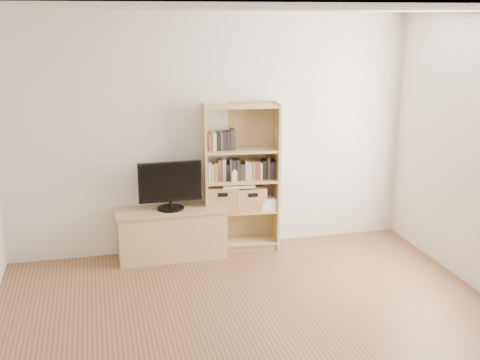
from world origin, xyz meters
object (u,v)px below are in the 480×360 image
object	(u,v)px
television	(170,185)
basket_right	(251,198)
baby_monitor	(234,177)
bookshelf	(242,178)
basket_left	(222,198)
laptop	(238,185)
tv_stand	(172,234)

from	to	relation	value
television	basket_right	size ratio (longest dim) A/B	2.10
baby_monitor	basket_right	distance (m)	0.35
bookshelf	basket_left	size ratio (longest dim) A/B	4.77
bookshelf	television	bearing A→B (deg)	-169.81
basket_left	laptop	bearing A→B (deg)	-3.27
television	basket_left	xyz separation A→B (m)	(0.58, 0.08, -0.21)
baby_monitor	laptop	bearing A→B (deg)	58.61
basket_right	television	bearing A→B (deg)	-173.70
baby_monitor	laptop	size ratio (longest dim) A/B	0.33
bookshelf	baby_monitor	bearing A→B (deg)	-135.00
baby_monitor	basket_left	world-z (taller)	baby_monitor
television	basket_left	size ratio (longest dim) A/B	1.94
basket_left	laptop	xyz separation A→B (m)	(0.18, -0.04, 0.16)
bookshelf	laptop	distance (m)	0.08
tv_stand	basket_left	distance (m)	0.68
bookshelf	basket_left	distance (m)	0.32
basket_left	baby_monitor	bearing A→B (deg)	-31.35
bookshelf	basket_left	xyz separation A→B (m)	(-0.22, 0.02, -0.23)
tv_stand	television	size ratio (longest dim) A/B	1.70
laptop	basket_left	bearing A→B (deg)	175.09
tv_stand	television	bearing A→B (deg)	0.00
television	basket_right	xyz separation A→B (m)	(0.90, 0.05, -0.22)
baby_monitor	basket_left	bearing A→B (deg)	150.14
basket_right	laptop	size ratio (longest dim) A/B	0.92
tv_stand	basket_right	world-z (taller)	basket_right
television	baby_monitor	distance (m)	0.71
laptop	tv_stand	bearing A→B (deg)	-169.81
bookshelf	tv_stand	bearing A→B (deg)	-169.81
television	laptop	world-z (taller)	television
laptop	baby_monitor	bearing A→B (deg)	-124.51
tv_stand	baby_monitor	bearing A→B (deg)	-2.11
basket_right	laptop	distance (m)	0.22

